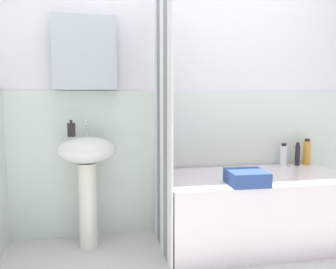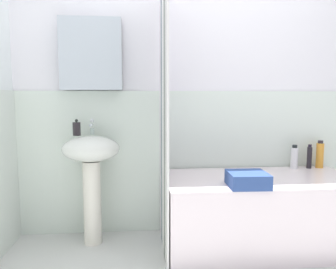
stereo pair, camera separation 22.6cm
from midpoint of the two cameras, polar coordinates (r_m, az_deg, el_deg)
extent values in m
cube|color=white|center=(2.82, 8.42, 7.53)|extent=(3.60, 0.05, 2.40)
cube|color=silver|center=(2.84, 8.38, -4.66)|extent=(3.60, 0.02, 1.20)
cube|color=silver|center=(2.68, -10.91, 13.64)|extent=(0.48, 0.12, 0.56)
cylinder|color=white|center=(2.63, -10.71, -11.71)|extent=(0.14, 0.14, 0.65)
ellipsoid|color=silver|center=(2.54, -10.90, -2.49)|extent=(0.44, 0.34, 0.20)
cylinder|color=silver|center=(2.62, -10.75, 0.54)|extent=(0.03, 0.03, 0.05)
cylinder|color=silver|center=(2.56, -10.88, 1.66)|extent=(0.02, 0.10, 0.02)
sphere|color=silver|center=(2.61, -10.78, 2.40)|extent=(0.03, 0.03, 0.03)
cylinder|color=#262125|center=(2.56, -13.31, 0.95)|extent=(0.06, 0.06, 0.10)
sphere|color=#212724|center=(2.55, -13.35, 2.37)|extent=(0.02, 0.02, 0.02)
cube|color=white|center=(2.69, 18.27, -12.78)|extent=(1.46, 0.72, 0.54)
cube|color=white|center=(2.06, 3.00, 2.52)|extent=(0.01, 0.14, 2.00)
cube|color=gray|center=(2.21, 2.47, 2.76)|extent=(0.01, 0.14, 2.00)
cube|color=white|center=(2.35, 2.00, 2.98)|extent=(0.01, 0.14, 2.00)
cube|color=gray|center=(2.49, 1.58, 3.17)|extent=(0.01, 0.14, 2.00)
cube|color=white|center=(2.63, 1.21, 3.34)|extent=(0.01, 0.14, 2.00)
cylinder|color=orange|center=(3.14, 26.97, -3.31)|extent=(0.06, 0.06, 0.21)
cylinder|color=#29232A|center=(3.12, 27.08, -1.18)|extent=(0.04, 0.04, 0.02)
cylinder|color=black|center=(3.08, 25.50, -3.72)|extent=(0.04, 0.04, 0.18)
cylinder|color=#241D2C|center=(3.06, 25.59, -1.82)|extent=(0.03, 0.03, 0.02)
cylinder|color=white|center=(3.02, 23.29, -3.83)|extent=(0.06, 0.06, 0.18)
cylinder|color=black|center=(3.00, 23.37, -1.93)|extent=(0.04, 0.04, 0.02)
cube|color=#2E4986|center=(2.31, 16.54, -7.59)|extent=(0.27, 0.26, 0.10)
camera|label=1|loc=(0.11, -87.14, 0.32)|focal=34.78mm
camera|label=2|loc=(0.11, 92.86, -0.32)|focal=34.78mm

